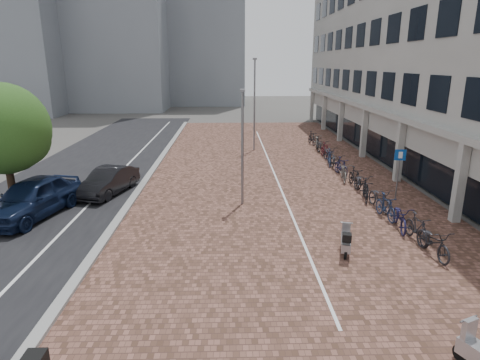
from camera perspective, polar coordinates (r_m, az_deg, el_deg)
name	(u,v)px	position (r m, az deg, el deg)	size (l,w,h in m)	color
ground	(246,273)	(13.12, 0.78, -12.82)	(140.00, 140.00, 0.00)	#474442
plaza_brick	(270,173)	(24.44, 4.28, 1.03)	(14.50, 42.00, 0.04)	brown
street_asphalt	(85,174)	(25.75, -20.87, 0.77)	(8.00, 50.00, 0.03)	black
curb	(151,173)	(24.72, -12.32, 1.02)	(0.35, 42.00, 0.14)	gray
lane_line	(119,174)	(25.16, -16.57, 0.86)	(0.12, 44.00, 0.00)	white
parking_line	(274,172)	(24.45, 4.75, 1.09)	(0.10, 30.00, 0.00)	white
office_building	(437,29)	(30.67, 25.82, 18.51)	(8.40, 40.00, 15.00)	#A7A7A2
bg_towers	(126,4)	(62.44, -15.68, 22.55)	(33.00, 23.00, 32.00)	gray
car_navy	(32,198)	(19.36, -27.05, -2.24)	(1.98, 4.93, 1.68)	#0E1934
car_dark	(108,181)	(21.34, -17.90, -0.16)	(1.39, 3.98, 1.31)	black
scooter_front	(346,240)	(14.60, 14.58, -8.14)	(0.44, 1.40, 0.96)	#9C9CA0
parking_sign	(399,166)	(20.56, 21.32, 1.79)	(0.51, 0.11, 2.46)	slate
lamp_near	(242,150)	(18.30, 0.33, 4.28)	(0.12, 0.12, 5.19)	slate
lamp_far	(254,106)	(30.29, 2.02, 10.31)	(0.12, 0.12, 6.59)	slate
street_tree	(6,131)	(19.98, -29.84, 5.96)	(3.85, 3.85, 5.60)	#382619
bike_row	(346,170)	(23.83, 14.64, 1.42)	(1.52, 21.46, 1.05)	black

